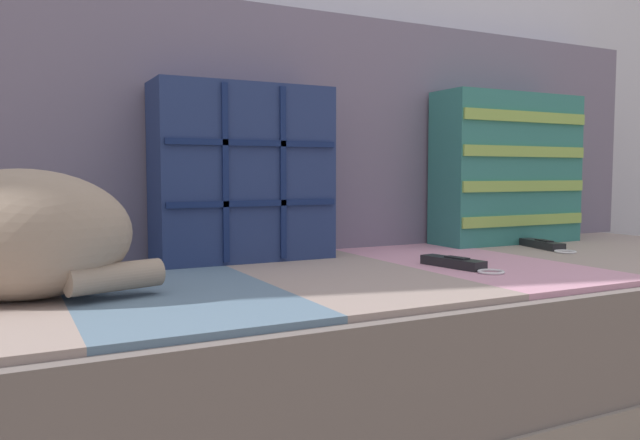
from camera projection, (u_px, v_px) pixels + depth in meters
name	position (u px, v px, depth m)	size (l,w,h in m)	color
couch	(392.00, 351.00, 1.28)	(2.01, 0.80, 0.36)	gray
sofa_backrest	(319.00, 134.00, 1.54)	(1.97, 0.14, 0.56)	slate
throw_pillow_quilted	(243.00, 173.00, 1.30)	(0.37, 0.14, 0.36)	navy
throw_pillow_striped	(507.00, 169.00, 1.63)	(0.41, 0.14, 0.39)	#337A70
sleeping_cat	(11.00, 239.00, 0.88)	(0.37, 0.25, 0.19)	gray
game_remote_near	(543.00, 245.00, 1.51)	(0.08, 0.20, 0.02)	black
game_remote_far	(456.00, 263.00, 1.20)	(0.07, 0.19, 0.02)	black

